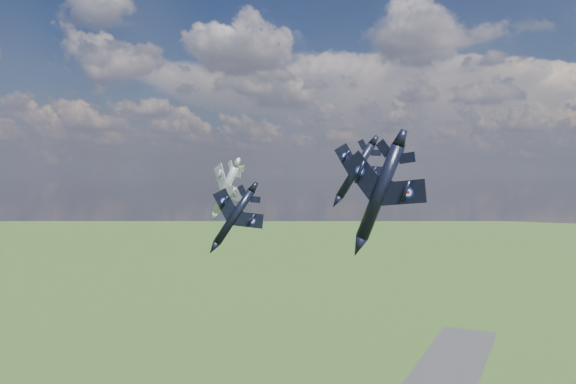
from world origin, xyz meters
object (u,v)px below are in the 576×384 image
at_px(jet_high_navy, 356,171).
at_px(jet_left_silver, 225,189).
at_px(jet_lead_navy, 234,217).
at_px(jet_right_navy, 380,192).

relative_size(jet_high_navy, jet_left_silver, 1.06).
xyz_separation_m(jet_lead_navy, jet_left_silver, (-3.94, 3.60, 4.59)).
distance_m(jet_lead_navy, jet_right_navy, 48.42).
xyz_separation_m(jet_lead_navy, jet_right_navy, (35.26, -32.69, 5.78)).
xyz_separation_m(jet_high_navy, jet_left_silver, (-21.40, -9.59, -3.38)).
relative_size(jet_lead_navy, jet_left_silver, 1.05).
height_order(jet_right_navy, jet_high_navy, jet_high_navy).
bearing_deg(jet_right_navy, jet_lead_navy, 143.45).
distance_m(jet_high_navy, jet_left_silver, 23.69).
bearing_deg(jet_right_navy, jet_left_silver, 143.49).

